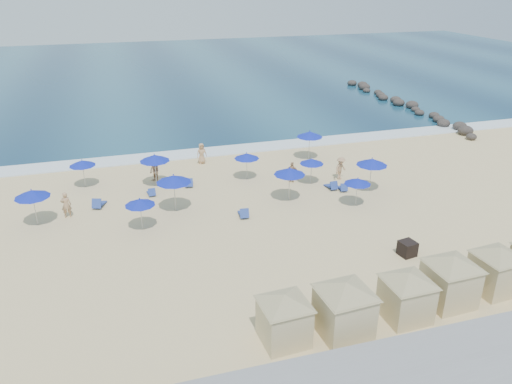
{
  "coord_description": "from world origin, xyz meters",
  "views": [
    {
      "loc": [
        -9.31,
        -25.77,
        14.66
      ],
      "look_at": [
        -0.72,
        3.0,
        1.38
      ],
      "focal_mm": 35.0,
      "sensor_mm": 36.0,
      "label": 1
    }
  ],
  "objects_px": {
    "cabana_4": "(497,264)",
    "umbrella_4": "(155,158)",
    "umbrella_7": "(312,161)",
    "beachgoer_4": "(202,153)",
    "beachgoer_0": "(66,205)",
    "beachgoer_1": "(155,171)",
    "beachgoer_2": "(292,172)",
    "trash_bin": "(407,248)",
    "umbrella_0": "(32,194)",
    "umbrella_10": "(358,181)",
    "umbrella_8": "(310,134)",
    "beachgoer_3": "(341,168)",
    "umbrella_2": "(82,163)",
    "cabana_2": "(407,290)",
    "cabana_0": "(284,312)",
    "umbrella_9": "(372,162)",
    "umbrella_3": "(174,179)",
    "umbrella_6": "(247,156)",
    "cabana_1": "(345,302)",
    "rock_jetty": "(403,104)",
    "cabana_3": "(451,274)",
    "umbrella_5": "(290,171)",
    "umbrella_1": "(140,202)"
  },
  "relations": [
    {
      "from": "umbrella_5",
      "to": "umbrella_9",
      "type": "bearing_deg",
      "value": -0.77
    },
    {
      "from": "trash_bin",
      "to": "umbrella_8",
      "type": "distance_m",
      "value": 16.5
    },
    {
      "from": "rock_jetty",
      "to": "cabana_1",
      "type": "distance_m",
      "value": 42.62
    },
    {
      "from": "beachgoer_2",
      "to": "umbrella_7",
      "type": "bearing_deg",
      "value": -178.48
    },
    {
      "from": "cabana_1",
      "to": "umbrella_9",
      "type": "bearing_deg",
      "value": 57.51
    },
    {
      "from": "cabana_2",
      "to": "cabana_3",
      "type": "relative_size",
      "value": 0.94
    },
    {
      "from": "umbrella_4",
      "to": "umbrella_6",
      "type": "relative_size",
      "value": 1.16
    },
    {
      "from": "cabana_2",
      "to": "beachgoer_4",
      "type": "bearing_deg",
      "value": 102.59
    },
    {
      "from": "umbrella_6",
      "to": "beachgoer_4",
      "type": "distance_m",
      "value": 5.25
    },
    {
      "from": "umbrella_8",
      "to": "beachgoer_4",
      "type": "xyz_separation_m",
      "value": [
        -8.98,
        1.5,
        -1.3
      ]
    },
    {
      "from": "cabana_2",
      "to": "umbrella_0",
      "type": "bearing_deg",
      "value": 139.26
    },
    {
      "from": "cabana_2",
      "to": "trash_bin",
      "type": "bearing_deg",
      "value": 56.54
    },
    {
      "from": "umbrella_7",
      "to": "umbrella_9",
      "type": "relative_size",
      "value": 0.8
    },
    {
      "from": "umbrella_7",
      "to": "umbrella_10",
      "type": "distance_m",
      "value": 4.71
    },
    {
      "from": "umbrella_4",
      "to": "umbrella_7",
      "type": "relative_size",
      "value": 1.23
    },
    {
      "from": "umbrella_2",
      "to": "beachgoer_4",
      "type": "height_order",
      "value": "umbrella_2"
    },
    {
      "from": "beachgoer_3",
      "to": "beachgoer_4",
      "type": "height_order",
      "value": "beachgoer_3"
    },
    {
      "from": "umbrella_3",
      "to": "cabana_1",
      "type": "bearing_deg",
      "value": -69.99
    },
    {
      "from": "cabana_4",
      "to": "umbrella_10",
      "type": "xyz_separation_m",
      "value": [
        -1.98,
        10.97,
        0.24
      ]
    },
    {
      "from": "beachgoer_4",
      "to": "rock_jetty",
      "type": "bearing_deg",
      "value": 14.57
    },
    {
      "from": "cabana_0",
      "to": "cabana_4",
      "type": "bearing_deg",
      "value": 2.71
    },
    {
      "from": "beachgoer_1",
      "to": "trash_bin",
      "type": "bearing_deg",
      "value": 8.44
    },
    {
      "from": "cabana_4",
      "to": "umbrella_9",
      "type": "bearing_deg",
      "value": 89.29
    },
    {
      "from": "umbrella_4",
      "to": "beachgoer_1",
      "type": "distance_m",
      "value": 1.52
    },
    {
      "from": "umbrella_4",
      "to": "beachgoer_1",
      "type": "relative_size",
      "value": 1.48
    },
    {
      "from": "beachgoer_2",
      "to": "beachgoer_3",
      "type": "xyz_separation_m",
      "value": [
        3.77,
        -0.5,
        0.09
      ]
    },
    {
      "from": "rock_jetty",
      "to": "umbrella_1",
      "type": "height_order",
      "value": "umbrella_1"
    },
    {
      "from": "trash_bin",
      "to": "beachgoer_3",
      "type": "distance_m",
      "value": 11.47
    },
    {
      "from": "trash_bin",
      "to": "umbrella_6",
      "type": "xyz_separation_m",
      "value": [
        -5.6,
        13.48,
        1.46
      ]
    },
    {
      "from": "rock_jetty",
      "to": "umbrella_0",
      "type": "relative_size",
      "value": 10.81
    },
    {
      "from": "beachgoer_0",
      "to": "beachgoer_1",
      "type": "height_order",
      "value": "beachgoer_0"
    },
    {
      "from": "cabana_4",
      "to": "umbrella_4",
      "type": "distance_m",
      "value": 23.52
    },
    {
      "from": "cabana_2",
      "to": "umbrella_3",
      "type": "height_order",
      "value": "cabana_2"
    },
    {
      "from": "trash_bin",
      "to": "umbrella_0",
      "type": "bearing_deg",
      "value": 144.53
    },
    {
      "from": "umbrella_4",
      "to": "umbrella_10",
      "type": "height_order",
      "value": "umbrella_4"
    },
    {
      "from": "beachgoer_0",
      "to": "umbrella_8",
      "type": "bearing_deg",
      "value": -165.63
    },
    {
      "from": "umbrella_7",
      "to": "beachgoer_4",
      "type": "xyz_separation_m",
      "value": [
        -7.06,
        6.64,
        -0.91
      ]
    },
    {
      "from": "umbrella_0",
      "to": "umbrella_7",
      "type": "height_order",
      "value": "umbrella_0"
    },
    {
      "from": "umbrella_8",
      "to": "beachgoer_0",
      "type": "bearing_deg",
      "value": -163.1
    },
    {
      "from": "umbrella_3",
      "to": "beachgoer_4",
      "type": "xyz_separation_m",
      "value": [
        3.41,
        8.38,
        -1.41
      ]
    },
    {
      "from": "umbrella_4",
      "to": "beachgoer_2",
      "type": "xyz_separation_m",
      "value": [
        9.92,
        -2.31,
        -1.37
      ]
    },
    {
      "from": "umbrella_4",
      "to": "umbrella_3",
      "type": "bearing_deg",
      "value": -80.95
    },
    {
      "from": "umbrella_4",
      "to": "cabana_3",
      "type": "bearing_deg",
      "value": -57.56
    },
    {
      "from": "umbrella_10",
      "to": "umbrella_8",
      "type": "bearing_deg",
      "value": 87.31
    },
    {
      "from": "umbrella_0",
      "to": "umbrella_4",
      "type": "distance_m",
      "value": 9.0
    },
    {
      "from": "beachgoer_2",
      "to": "beachgoer_4",
      "type": "height_order",
      "value": "beachgoer_4"
    },
    {
      "from": "cabana_1",
      "to": "cabana_2",
      "type": "relative_size",
      "value": 1.09
    },
    {
      "from": "beachgoer_3",
      "to": "beachgoer_1",
      "type": "bearing_deg",
      "value": 135.48
    },
    {
      "from": "umbrella_5",
      "to": "umbrella_0",
      "type": "bearing_deg",
      "value": 176.31
    },
    {
      "from": "umbrella_2",
      "to": "beachgoer_4",
      "type": "relative_size",
      "value": 1.25
    }
  ]
}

